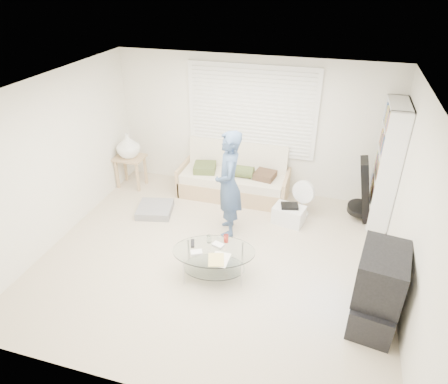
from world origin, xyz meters
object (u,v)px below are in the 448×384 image
(bookshelf, at_px, (386,165))
(coffee_table, at_px, (214,255))
(tv_unit, at_px, (378,289))
(futon_sofa, at_px, (234,179))

(bookshelf, relative_size, coffee_table, 1.63)
(bookshelf, bearing_deg, tv_unit, -93.07)
(bookshelf, height_order, tv_unit, bookshelf)
(futon_sofa, relative_size, bookshelf, 0.98)
(futon_sofa, height_order, tv_unit, tv_unit)
(futon_sofa, relative_size, coffee_table, 1.60)
(bookshelf, bearing_deg, futon_sofa, 176.78)
(tv_unit, height_order, coffee_table, tv_unit)
(tv_unit, bearing_deg, bookshelf, 86.93)
(futon_sofa, xyz_separation_m, tv_unit, (2.41, -2.48, 0.17))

